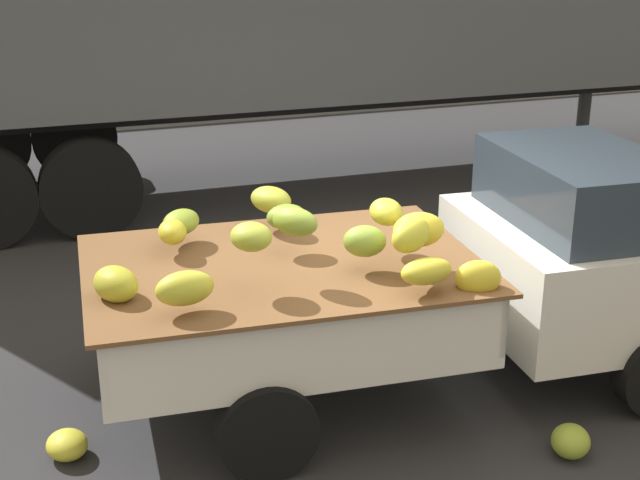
% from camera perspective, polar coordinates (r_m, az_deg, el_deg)
% --- Properties ---
extents(ground, '(220.00, 220.00, 0.00)m').
position_cam_1_polar(ground, '(6.84, 3.77, -9.28)').
color(ground, '#28282B').
extents(curb_strip, '(80.00, 0.80, 0.16)m').
position_cam_1_polar(curb_strip, '(15.35, -10.02, 7.63)').
color(curb_strip, gray).
rests_on(curb_strip, ground).
extents(pickup_truck, '(4.83, 2.15, 1.70)m').
position_cam_1_polar(pickup_truck, '(6.88, 12.81, -1.43)').
color(pickup_truck, silver).
rests_on(pickup_truck, ground).
extents(fallen_banana_bunch_near_tailgate, '(0.31, 0.34, 0.18)m').
position_cam_1_polar(fallen_banana_bunch_near_tailgate, '(6.24, -15.65, -12.32)').
color(fallen_banana_bunch_near_tailgate, gold).
rests_on(fallen_banana_bunch_near_tailgate, ground).
extents(fallen_banana_bunch_by_wheel, '(0.37, 0.38, 0.21)m').
position_cam_1_polar(fallen_banana_bunch_by_wheel, '(6.24, 15.51, -12.11)').
color(fallen_banana_bunch_by_wheel, olive).
rests_on(fallen_banana_bunch_by_wheel, ground).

